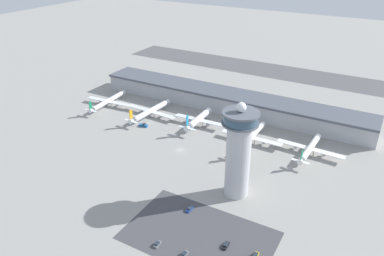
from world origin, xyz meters
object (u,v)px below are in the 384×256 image
at_px(airplane_gate_alpha, 108,101).
at_px(airplane_gate_charlie, 198,119).
at_px(car_navy_sedan, 255,256).
at_px(car_black_suv, 184,254).
at_px(car_silver_sedan, 190,209).
at_px(service_truck_fuel, 143,125).
at_px(airplane_gate_delta, 251,137).
at_px(car_red_hatchback, 157,244).
at_px(car_yellow_taxi, 226,245).
at_px(airplane_gate_echo, 310,149).
at_px(service_truck_catering, 242,166).
at_px(control_tower, 238,150).
at_px(airplane_gate_bravo, 151,111).

relative_size(airplane_gate_alpha, airplane_gate_charlie, 1.18).
distance_m(airplane_gate_alpha, car_navy_sedan, 178.31).
height_order(car_black_suv, car_silver_sedan, car_black_suv).
xyz_separation_m(service_truck_fuel, car_black_suv, (84.08, -87.27, -0.26)).
relative_size(airplane_gate_alpha, airplane_gate_delta, 0.95).
xyz_separation_m(car_red_hatchback, car_yellow_taxi, (25.47, 13.60, -0.03)).
relative_size(car_yellow_taxi, car_silver_sedan, 1.02).
height_order(airplane_gate_alpha, car_black_suv, airplane_gate_alpha).
distance_m(airplane_gate_alpha, car_yellow_taxi, 167.52).
relative_size(car_black_suv, car_yellow_taxi, 0.92).
xyz_separation_m(airplane_gate_echo, service_truck_catering, (-29.50, -32.75, -3.20)).
distance_m(control_tower, car_navy_sedan, 49.58).
height_order(airplane_gate_delta, car_silver_sedan, airplane_gate_delta).
relative_size(airplane_gate_echo, car_red_hatchback, 9.63).
bearing_deg(car_black_suv, control_tower, 88.31).
xyz_separation_m(service_truck_fuel, car_yellow_taxi, (96.69, -74.30, -0.31)).
xyz_separation_m(airplane_gate_charlie, service_truck_catering, (46.92, -34.13, -3.76)).
relative_size(service_truck_fuel, car_black_suv, 1.42).
height_order(airplane_gate_delta, service_truck_catering, airplane_gate_delta).
distance_m(airplane_gate_bravo, airplane_gate_delta, 78.22).
xyz_separation_m(airplane_gate_bravo, car_navy_sedan, (114.97, -90.23, -3.27)).
xyz_separation_m(airplane_gate_alpha, airplane_gate_delta, (117.43, -1.48, 0.27)).
relative_size(airplane_gate_bravo, airplane_gate_delta, 0.98).
height_order(airplane_gate_alpha, airplane_gate_delta, airplane_gate_delta).
relative_size(car_black_suv, car_red_hatchback, 1.05).
height_order(service_truck_fuel, car_navy_sedan, service_truck_fuel).
distance_m(control_tower, car_red_hatchback, 57.32).
xyz_separation_m(airplane_gate_delta, car_navy_sedan, (36.79, -87.97, -3.52)).
distance_m(airplane_gate_echo, car_black_suv, 108.55).
height_order(control_tower, car_silver_sedan, control_tower).
height_order(service_truck_catering, service_truck_fuel, service_truck_catering).
bearing_deg(airplane_gate_alpha, control_tower, -22.44).
xyz_separation_m(airplane_gate_bravo, airplane_gate_charlie, (37.50, 3.43, 0.79)).
distance_m(airplane_gate_charlie, airplane_gate_echo, 76.44).
height_order(service_truck_fuel, car_silver_sedan, service_truck_fuel).
bearing_deg(airplane_gate_alpha, car_red_hatchback, -41.78).
xyz_separation_m(airplane_gate_bravo, car_black_suv, (89.45, -103.65, -3.28)).
height_order(airplane_gate_alpha, airplane_gate_echo, airplane_gate_echo).
xyz_separation_m(airplane_gate_bravo, service_truck_catering, (84.42, -30.71, -2.96)).
distance_m(airplane_gate_bravo, car_navy_sedan, 146.19).
bearing_deg(airplane_gate_echo, car_black_suv, -103.04).
bearing_deg(airplane_gate_echo, car_yellow_taxi, -97.29).
height_order(airplane_gate_alpha, car_navy_sedan, airplane_gate_alpha).
bearing_deg(car_navy_sedan, car_silver_sedan, 161.69).
bearing_deg(airplane_gate_bravo, car_navy_sedan, -38.12).
bearing_deg(airplane_gate_delta, car_black_suv, -83.66).
bearing_deg(car_yellow_taxi, airplane_gate_delta, 105.11).
bearing_deg(service_truck_catering, airplane_gate_delta, 102.37).
height_order(airplane_gate_bravo, service_truck_fuel, airplane_gate_bravo).
bearing_deg(car_yellow_taxi, control_tower, 107.16).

